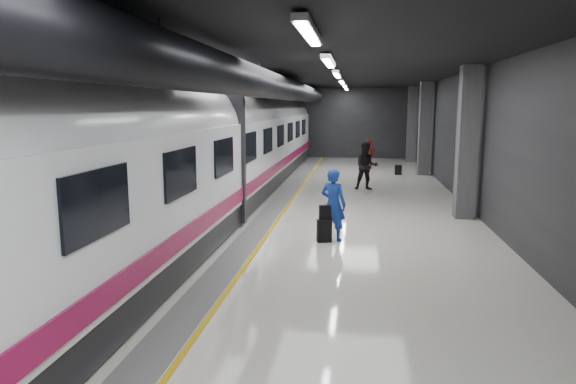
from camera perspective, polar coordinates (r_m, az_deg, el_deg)
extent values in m
plane|color=beige|center=(14.22, 2.11, -4.02)|extent=(40.00, 40.00, 0.00)
cube|color=black|center=(13.87, 2.23, 14.36)|extent=(10.00, 40.00, 0.02)
cube|color=#28282B|center=(33.80, 5.51, 7.63)|extent=(10.00, 0.02, 4.50)
cube|color=#28282B|center=(15.19, -17.03, 5.04)|extent=(0.02, 40.00, 4.50)
cube|color=#28282B|center=(14.28, 22.63, 4.46)|extent=(0.02, 40.00, 4.50)
cube|color=slate|center=(14.41, -3.25, -3.83)|extent=(0.65, 39.80, 0.01)
cube|color=gold|center=(14.34, -1.68, -3.88)|extent=(0.10, 39.80, 0.01)
cylinder|color=black|center=(14.02, -3.20, 12.05)|extent=(0.80, 38.00, 0.80)
cube|color=silver|center=(7.87, 2.37, 17.37)|extent=(0.22, 2.60, 0.10)
cube|color=silver|center=(12.83, 4.54, 14.29)|extent=(0.22, 2.60, 0.10)
cube|color=silver|center=(17.81, 5.47, 12.92)|extent=(0.22, 2.60, 0.10)
cube|color=silver|center=(22.80, 6.00, 12.15)|extent=(0.22, 2.60, 0.10)
cube|color=silver|center=(27.79, 6.33, 11.66)|extent=(0.22, 2.60, 0.10)
cube|color=silver|center=(31.79, 6.52, 11.38)|extent=(0.22, 2.60, 0.10)
cube|color=#515154|center=(16.12, 19.28, 5.15)|extent=(0.55, 0.55, 4.50)
cube|color=#515154|center=(25.98, 14.93, 6.81)|extent=(0.55, 0.55, 4.50)
cube|color=#515154|center=(31.94, 13.61, 7.31)|extent=(0.55, 0.55, 4.50)
cube|color=black|center=(14.81, -10.50, -2.24)|extent=(2.80, 38.00, 0.60)
cube|color=white|center=(14.59, -10.67, 3.15)|extent=(2.90, 38.00, 2.20)
cylinder|color=white|center=(14.52, -10.79, 6.88)|extent=(2.80, 38.00, 2.80)
cube|color=maroon|center=(14.31, -4.98, -0.08)|extent=(0.04, 38.00, 0.35)
cube|color=black|center=(14.56, -10.70, 4.13)|extent=(3.05, 0.25, 3.80)
cube|color=black|center=(6.65, -20.39, -1.24)|extent=(0.05, 1.60, 0.85)
cube|color=black|center=(9.37, -11.79, 2.12)|extent=(0.05, 1.60, 0.85)
cube|color=black|center=(12.22, -7.11, 3.92)|extent=(0.05, 1.60, 0.85)
cube|color=black|center=(15.13, -4.21, 5.03)|extent=(0.05, 1.60, 0.85)
cube|color=black|center=(18.07, -2.24, 5.77)|extent=(0.05, 1.60, 0.85)
cube|color=black|center=(21.03, -0.82, 6.30)|extent=(0.05, 1.60, 0.85)
cube|color=black|center=(23.99, 0.25, 6.69)|extent=(0.05, 1.60, 0.85)
cube|color=black|center=(26.97, 1.09, 7.00)|extent=(0.05, 1.60, 0.85)
cube|color=black|center=(29.95, 1.76, 7.25)|extent=(0.05, 1.60, 0.85)
imported|color=blue|center=(12.81, 5.05, -1.40)|extent=(0.78, 0.65, 1.82)
cube|color=black|center=(12.75, 4.04, -4.33)|extent=(0.39, 0.31, 0.56)
cube|color=black|center=(12.68, 4.14, -2.26)|extent=(0.31, 0.23, 0.36)
imported|color=black|center=(20.82, 8.69, 2.85)|extent=(1.00, 0.82, 1.90)
imported|color=maroon|center=(28.00, 8.93, 4.18)|extent=(1.00, 0.74, 1.57)
cube|color=black|center=(25.83, 12.14, 2.42)|extent=(0.33, 0.22, 0.47)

